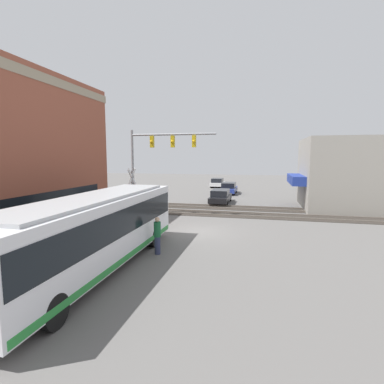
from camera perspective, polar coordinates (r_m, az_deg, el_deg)
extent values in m
plane|color=#605E5B|center=(19.04, 1.24, -7.55)|extent=(120.00, 120.00, 0.00)
cube|color=black|center=(16.31, -31.40, -4.88)|extent=(15.23, 0.12, 2.20)
cube|color=gray|center=(30.43, 28.86, 3.04)|extent=(8.07, 9.09, 6.34)
cube|color=navy|center=(29.50, 19.23, 2.30)|extent=(5.65, 1.20, 0.80)
cube|color=silver|center=(12.96, -17.97, -6.93)|extent=(11.76, 2.55, 2.58)
cube|color=black|center=(12.88, -18.03, -5.25)|extent=(11.53, 2.59, 1.08)
cube|color=#288438|center=(13.27, -17.79, -11.64)|extent=(11.53, 2.58, 0.24)
cube|color=#A5A8AA|center=(12.72, -18.19, -1.00)|extent=(10.00, 2.17, 0.12)
cylinder|color=black|center=(16.42, -11.13, -8.22)|extent=(1.00, 2.57, 1.00)
cylinder|color=black|center=(10.28, -30.12, -18.39)|extent=(1.00, 2.57, 1.00)
cylinder|color=gray|center=(24.74, -11.21, 3.63)|extent=(0.20, 0.20, 6.81)
cylinder|color=gray|center=(23.58, -3.70, 10.90)|extent=(0.16, 6.79, 0.16)
cube|color=gold|center=(24.09, -7.62, 9.46)|extent=(0.30, 0.27, 0.90)
sphere|color=yellow|center=(23.93, -7.76, 9.47)|extent=(0.20, 0.20, 0.20)
cube|color=gold|center=(23.54, -3.69, 9.56)|extent=(0.30, 0.27, 0.90)
sphere|color=yellow|center=(23.39, -3.81, 9.58)|extent=(0.20, 0.20, 0.20)
cube|color=gold|center=(23.11, 0.39, 9.63)|extent=(0.30, 0.27, 0.90)
sphere|color=yellow|center=(22.95, 0.30, 9.65)|extent=(0.20, 0.20, 0.20)
cylinder|color=gray|center=(23.93, -11.29, -0.34)|extent=(0.14, 0.14, 3.60)
cube|color=white|center=(23.81, -11.36, 2.77)|extent=(1.41, 0.06, 1.41)
cube|color=white|center=(23.81, -11.36, 2.77)|extent=(1.41, 0.06, 1.41)
cylinder|color=#38383A|center=(23.87, -11.32, 0.85)|extent=(0.08, 0.90, 0.08)
sphere|color=red|center=(23.65, -10.37, 0.82)|extent=(0.28, 0.28, 0.28)
sphere|color=red|center=(24.02, -12.34, 0.86)|extent=(0.28, 0.28, 0.28)
cube|color=#332D28|center=(24.80, 4.09, -4.15)|extent=(2.60, 60.00, 0.03)
cube|color=#6B6056|center=(24.10, 3.82, -4.33)|extent=(0.07, 60.00, 0.15)
cube|color=#6B6056|center=(25.49, 4.34, -3.72)|extent=(0.07, 60.00, 0.15)
cube|color=#332D28|center=(27.92, 5.12, -2.93)|extent=(2.60, 60.00, 0.03)
cube|color=#6B6056|center=(27.21, 4.91, -3.05)|extent=(0.07, 60.00, 0.15)
cube|color=#6B6056|center=(28.61, 5.32, -2.57)|extent=(0.07, 60.00, 0.15)
cube|color=black|center=(30.56, 5.47, -1.15)|extent=(4.90, 1.80, 0.51)
cube|color=black|center=(30.25, 5.42, -0.14)|extent=(2.69, 1.62, 0.63)
cylinder|color=black|center=(32.08, 5.83, -1.12)|extent=(0.64, 1.82, 0.64)
cylinder|color=black|center=(29.10, 5.07, -1.92)|extent=(0.64, 1.82, 0.64)
cube|color=navy|center=(38.39, 7.05, 0.47)|extent=(4.72, 1.80, 0.53)
cube|color=black|center=(38.10, 7.02, 1.31)|extent=(2.60, 1.62, 0.65)
cylinder|color=black|center=(39.86, 7.27, 0.41)|extent=(0.64, 1.82, 0.64)
cylinder|color=black|center=(36.97, 6.80, -0.08)|extent=(0.64, 1.82, 0.64)
cube|color=silver|center=(46.51, 4.89, 1.58)|extent=(4.30, 1.80, 0.50)
cube|color=black|center=(46.25, 4.86, 2.24)|extent=(2.37, 1.62, 0.62)
cylinder|color=black|center=(47.85, 5.12, 1.50)|extent=(0.64, 1.82, 0.64)
cylinder|color=black|center=(45.22, 4.65, 1.19)|extent=(0.64, 1.82, 0.64)
cylinder|color=#2D3351|center=(14.82, -6.59, -10.06)|extent=(0.28, 0.28, 0.87)
cylinder|color=#195933|center=(14.61, -6.63, -7.07)|extent=(0.34, 0.34, 0.72)
sphere|color=tan|center=(14.50, -6.66, -5.23)|extent=(0.24, 0.24, 0.24)
cylinder|color=#473828|center=(23.74, -8.08, -3.68)|extent=(0.28, 0.28, 0.86)
cylinder|color=#B2A58C|center=(23.61, -8.11, -1.79)|extent=(0.34, 0.34, 0.72)
sphere|color=tan|center=(23.55, -8.13, -0.65)|extent=(0.23, 0.23, 0.23)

